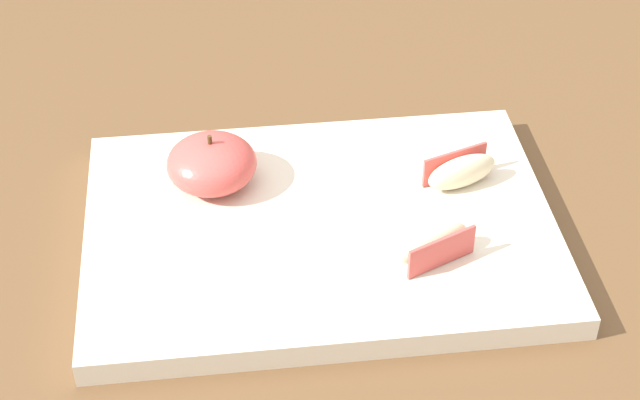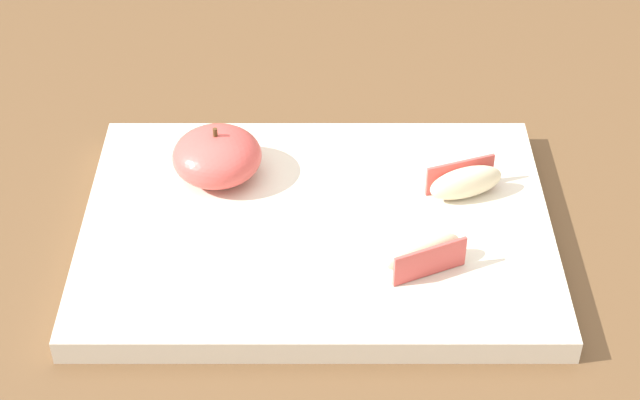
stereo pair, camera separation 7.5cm
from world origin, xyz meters
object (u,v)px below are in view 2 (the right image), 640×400
at_px(apple_wedge_left, 469,182).
at_px(apple_half_skin_up, 221,156).
at_px(apple_wedge_back, 427,253).
at_px(cutting_board, 320,230).

bearing_deg(apple_wedge_left, apple_half_skin_up, 172.68).
xyz_separation_m(apple_wedge_left, apple_wedge_back, (-0.04, -0.08, 0.00)).
height_order(cutting_board, apple_half_skin_up, apple_half_skin_up).
bearing_deg(cutting_board, apple_wedge_back, -33.97).
bearing_deg(apple_half_skin_up, apple_wedge_left, -7.32).
height_order(apple_half_skin_up, apple_wedge_left, apple_half_skin_up).
distance_m(cutting_board, apple_wedge_back, 0.10).
bearing_deg(cutting_board, apple_half_skin_up, 145.07).
relative_size(apple_half_skin_up, apple_wedge_left, 1.12).
xyz_separation_m(apple_half_skin_up, apple_wedge_left, (0.20, -0.03, -0.01)).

